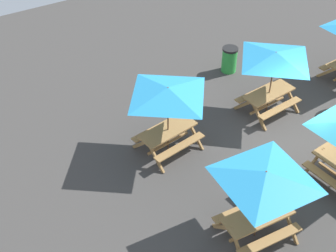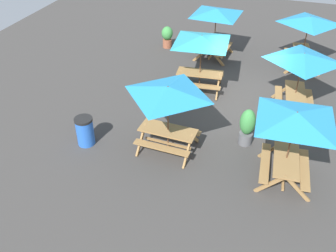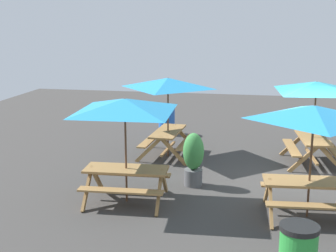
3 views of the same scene
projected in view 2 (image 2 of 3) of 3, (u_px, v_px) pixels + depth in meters
The scene contains 10 objects.
ground_plane at pixel (241, 99), 14.58m from camera, with size 27.25×27.25×0.00m, color #3D3A38.
picnic_table_0 at pixel (168, 96), 10.94m from camera, with size 2.11×2.11×2.34m.
picnic_table_1 at pixel (309, 24), 15.73m from camera, with size 2.27×2.27×2.34m.
picnic_table_2 at pixel (216, 15), 16.59m from camera, with size 2.82×2.82×2.34m.
picnic_table_3 at pixel (201, 43), 14.07m from camera, with size 2.82×2.82×2.34m.
picnic_table_4 at pixel (295, 122), 9.85m from camera, with size 2.82×2.82×2.34m.
picnic_table_5 at pixel (303, 62), 12.79m from camera, with size 2.16×2.16×2.34m.
trash_bin_blue at pixel (85, 131), 12.05m from camera, with size 0.59×0.59×0.98m.
potted_plant_0 at pixel (247, 126), 11.94m from camera, with size 0.50×0.50×1.30m.
potted_plant_1 at pixel (167, 36), 18.30m from camera, with size 0.55×0.55×1.05m.
Camera 2 is at (12.73, 1.17, 7.63)m, focal length 40.00 mm.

